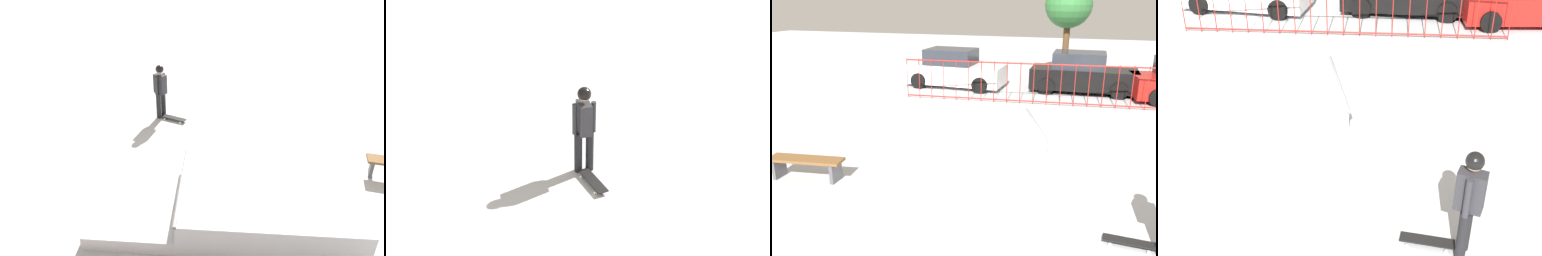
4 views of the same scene
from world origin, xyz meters
TOP-DOWN VIEW (x-y plane):
  - ground_plane at (0.00, 0.00)m, footprint 60.00×60.00m
  - skate_ramp at (-0.60, 0.95)m, footprint 5.95×4.17m
  - skater at (3.10, -2.48)m, footprint 0.43×0.43m
  - skateboard at (2.61, -2.39)m, footprint 0.81×0.30m

SIDE VIEW (x-z plane):
  - ground_plane at x=0.00m, z-range 0.00..0.00m
  - skateboard at x=2.61m, z-range 0.03..0.12m
  - skate_ramp at x=-0.60m, z-range -0.05..0.69m
  - skater at x=3.10m, z-range 0.14..1.87m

